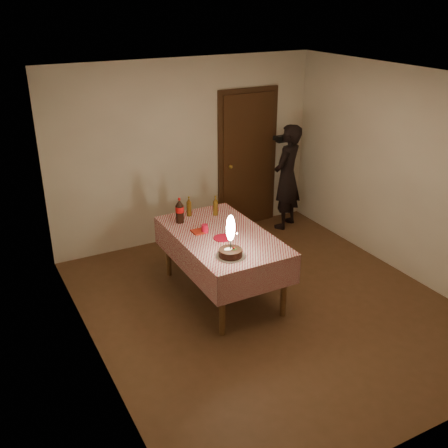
{
  "coord_description": "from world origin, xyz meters",
  "views": [
    {
      "loc": [
        -2.93,
        -4.38,
        3.37
      ],
      "look_at": [
        -0.35,
        0.46,
        0.95
      ],
      "focal_mm": 42.0,
      "sensor_mm": 36.0,
      "label": 1
    }
  ],
  "objects": [
    {
      "name": "napkin_stack",
      "position": [
        -0.56,
        0.68,
        0.81
      ],
      "size": [
        0.15,
        0.15,
        0.02
      ],
      "primitive_type": "cube",
      "color": "#A82413",
      "rests_on": "dining_table"
    },
    {
      "name": "red_plate",
      "position": [
        -0.39,
        0.41,
        0.8
      ],
      "size": [
        0.22,
        0.22,
        0.01
      ],
      "primitive_type": "cylinder",
      "color": "#A70B21",
      "rests_on": "dining_table"
    },
    {
      "name": "room_shell",
      "position": [
        0.03,
        0.08,
        1.65
      ],
      "size": [
        4.04,
        4.54,
        2.62
      ],
      "color": "silver",
      "rests_on": "ground"
    },
    {
      "name": "birthday_cake",
      "position": [
        -0.53,
        -0.03,
        0.93
      ],
      "size": [
        0.32,
        0.32,
        0.48
      ],
      "color": "white",
      "rests_on": "dining_table"
    },
    {
      "name": "cola_bottle",
      "position": [
        -0.64,
        1.06,
        0.95
      ],
      "size": [
        0.1,
        0.1,
        0.32
      ],
      "color": "black",
      "rests_on": "dining_table"
    },
    {
      "name": "amber_bottle_right",
      "position": [
        -0.15,
        1.06,
        0.92
      ],
      "size": [
        0.06,
        0.06,
        0.25
      ],
      "color": "#57390E",
      "rests_on": "dining_table"
    },
    {
      "name": "ground",
      "position": [
        0.0,
        0.0,
        0.0
      ],
      "size": [
        4.0,
        4.5,
        0.01
      ],
      "primitive_type": "cube",
      "color": "brown",
      "rests_on": "ground"
    },
    {
      "name": "red_cup",
      "position": [
        -0.5,
        0.64,
        0.85
      ],
      "size": [
        0.08,
        0.08,
        0.1
      ],
      "primitive_type": "cylinder",
      "color": "#BA0C27",
      "rests_on": "dining_table"
    },
    {
      "name": "dining_table",
      "position": [
        -0.35,
        0.51,
        0.69
      ],
      "size": [
        1.02,
        1.72,
        0.8
      ],
      "color": "brown",
      "rests_on": "ground"
    },
    {
      "name": "photographer",
      "position": [
        1.48,
        1.85,
        0.81
      ],
      "size": [
        0.7,
        0.63,
        1.62
      ],
      "color": "black",
      "rests_on": "ground"
    },
    {
      "name": "amber_bottle_left",
      "position": [
        -0.45,
        1.2,
        0.92
      ],
      "size": [
        0.06,
        0.06,
        0.25
      ],
      "color": "#57390E",
      "rests_on": "dining_table"
    },
    {
      "name": "clear_cup",
      "position": [
        -0.19,
        0.54,
        0.84
      ],
      "size": [
        0.07,
        0.07,
        0.09
      ],
      "primitive_type": "cylinder",
      "color": "white",
      "rests_on": "dining_table"
    }
  ]
}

